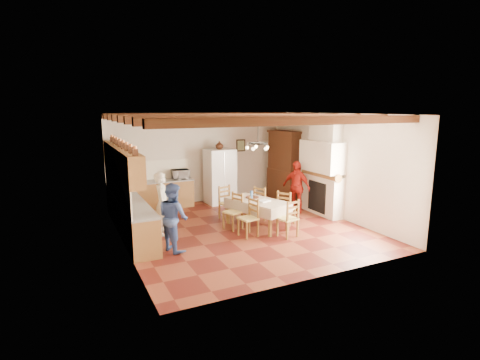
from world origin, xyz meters
The scene contains 31 objects.
floor centered at (0.00, 0.00, -0.01)m, with size 6.00×6.50×0.02m, color #4B150F.
ceiling centered at (0.00, 0.00, 3.01)m, with size 6.00×6.50×0.02m, color white.
wall_back centered at (0.00, 3.26, 1.50)m, with size 6.00×0.02×3.00m, color beige.
wall_front centered at (0.00, -3.26, 1.50)m, with size 6.00×0.02×3.00m, color beige.
wall_left centered at (-3.01, 0.00, 1.50)m, with size 0.02×6.50×3.00m, color beige.
wall_right centered at (3.01, 0.00, 1.50)m, with size 0.02×6.50×3.00m, color beige.
ceiling_beams centered at (0.00, 0.00, 2.91)m, with size 6.00×6.30×0.16m, color #38160D, non-canonical shape.
lower_cabinets_left centered at (-2.70, 1.05, 0.43)m, with size 0.60×4.30×0.86m, color brown.
lower_cabinets_back centered at (-1.55, 2.95, 0.43)m, with size 2.30×0.60×0.86m, color brown.
countertop_left centered at (-2.70, 1.05, 0.88)m, with size 0.62×4.30×0.04m, color slate.
countertop_back centered at (-1.55, 2.95, 0.88)m, with size 2.34×0.62×0.04m, color slate.
backsplash_left centered at (-2.98, 1.05, 1.20)m, with size 0.03×4.30×0.60m, color white.
backsplash_back centered at (-1.55, 3.23, 1.20)m, with size 2.30×0.03×0.60m, color white.
upper_cabinets centered at (-2.83, 1.05, 1.85)m, with size 0.35×4.20×0.70m, color brown.
fireplace centered at (2.72, 0.20, 1.40)m, with size 0.56×1.60×2.80m, color beige, non-canonical shape.
wall_picture centered at (1.55, 3.23, 1.85)m, with size 0.34×0.03×0.42m, color black.
refrigerator centered at (0.55, 2.76, 0.91)m, with size 0.91×0.75×1.81m, color white.
hutch centered at (2.75, 2.25, 1.19)m, with size 0.55×1.31×2.38m, color #3B210D, non-canonical shape.
dining_table centered at (0.44, -0.06, 0.66)m, with size 1.37×1.88×0.74m.
chandelier centered at (0.44, -0.06, 2.25)m, with size 0.47×0.47×0.03m, color black.
chair_left_near centered at (-0.12, -0.62, 0.48)m, with size 0.42×0.40×0.96m, color brown, non-canonical shape.
chair_left_far centered at (-0.22, 0.07, 0.48)m, with size 0.42×0.40×0.96m, color brown, non-canonical shape.
chair_right_near centered at (1.25, -0.22, 0.48)m, with size 0.42×0.40×0.96m, color brown, non-canonical shape.
chair_right_far centered at (0.96, 0.56, 0.48)m, with size 0.42×0.40×0.96m, color brown, non-canonical shape.
chair_end_near centered at (0.75, -1.06, 0.48)m, with size 0.42×0.40×0.96m, color brown, non-canonical shape.
chair_end_far centered at (0.03, 0.95, 0.48)m, with size 0.42×0.40×0.96m, color brown, non-canonical shape.
person_man centered at (-1.98, 0.46, 0.80)m, with size 0.58×0.38×1.59m, color silver.
person_woman_blue centered at (-2.03, -0.70, 0.77)m, with size 0.75×0.58×1.54m, color #364D8B.
person_woman_red centered at (2.16, 0.66, 0.80)m, with size 0.93×0.39×1.59m, color #9D1910.
microwave centered at (-0.74, 2.95, 1.05)m, with size 0.54×0.36×0.30m, color silver.
fridge_vase centered at (0.54, 2.76, 1.95)m, with size 0.26×0.26×0.27m, color #3B210D.
Camera 1 is at (-4.18, -8.53, 3.16)m, focal length 28.00 mm.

